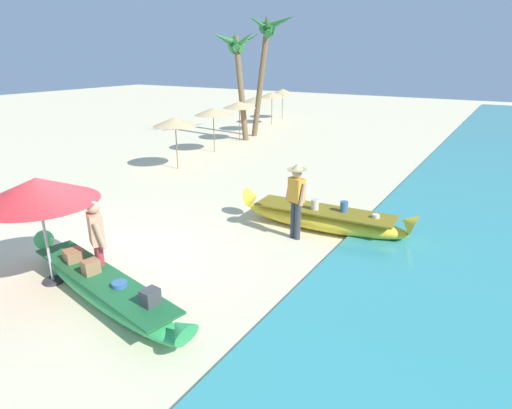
% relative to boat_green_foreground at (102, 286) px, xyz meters
% --- Properties ---
extents(ground_plane, '(80.00, 80.00, 0.00)m').
position_rel_boat_green_foreground_xyz_m(ground_plane, '(-1.03, 0.94, -0.25)').
color(ground_plane, beige).
extents(boat_green_foreground, '(4.83, 1.60, 0.70)m').
position_rel_boat_green_foreground_xyz_m(boat_green_foreground, '(0.00, 0.00, 0.00)').
color(boat_green_foreground, '#38B760').
rests_on(boat_green_foreground, ground).
extents(boat_yellow_midground, '(4.35, 1.05, 0.84)m').
position_rel_boat_green_foreground_xyz_m(boat_yellow_midground, '(2.03, 4.92, 0.04)').
color(boat_yellow_midground, yellow).
rests_on(boat_yellow_midground, ground).
extents(person_vendor_hatted, '(0.58, 0.44, 1.77)m').
position_rel_boat_green_foreground_xyz_m(person_vendor_hatted, '(1.68, 4.12, 0.78)').
color(person_vendor_hatted, '#333842').
rests_on(person_vendor_hatted, ground).
extents(person_tourist_customer, '(0.58, 0.44, 1.63)m').
position_rel_boat_green_foreground_xyz_m(person_tourist_customer, '(-0.42, 0.35, 0.67)').
color(person_tourist_customer, '#B2383D').
rests_on(person_tourist_customer, ground).
extents(patio_umbrella_large, '(2.05, 2.05, 2.03)m').
position_rel_boat_green_foreground_xyz_m(patio_umbrella_large, '(-1.27, -0.09, 1.56)').
color(patio_umbrella_large, '#B7B7BC').
rests_on(patio_umbrella_large, ground).
extents(parasol_row_0, '(1.60, 1.60, 1.91)m').
position_rel_boat_green_foreground_xyz_m(parasol_row_0, '(-4.91, 7.62, 1.50)').
color(parasol_row_0, '#8E6B47').
rests_on(parasol_row_0, ground).
extents(parasol_row_1, '(1.60, 1.60, 1.91)m').
position_rel_boat_green_foreground_xyz_m(parasol_row_1, '(-5.46, 10.66, 1.50)').
color(parasol_row_1, '#8E6B47').
rests_on(parasol_row_1, ground).
extents(parasol_row_2, '(1.60, 1.60, 1.91)m').
position_rel_boat_green_foreground_xyz_m(parasol_row_2, '(-5.93, 13.39, 1.50)').
color(parasol_row_2, '#8E6B47').
rests_on(parasol_row_2, ground).
extents(parasol_row_3, '(1.60, 1.60, 1.91)m').
position_rel_boat_green_foreground_xyz_m(parasol_row_3, '(-6.60, 16.15, 1.50)').
color(parasol_row_3, '#8E6B47').
rests_on(parasol_row_3, ground).
extents(parasol_row_4, '(1.60, 1.60, 1.91)m').
position_rel_boat_green_foreground_xyz_m(parasol_row_4, '(-7.20, 18.86, 1.50)').
color(parasol_row_4, '#8E6B47').
rests_on(parasol_row_4, ground).
extents(parasol_row_5, '(1.60, 1.60, 1.91)m').
position_rel_boat_green_foreground_xyz_m(parasol_row_5, '(-7.78, 21.33, 1.50)').
color(parasol_row_5, '#8E6B47').
rests_on(parasol_row_5, ground).
extents(palm_tree_tall_inland, '(2.58, 2.39, 5.16)m').
position_rel_boat_green_foreground_xyz_m(palm_tree_tall_inland, '(-6.31, 13.76, 3.87)').
color(palm_tree_tall_inland, brown).
rests_on(palm_tree_tall_inland, ground).
extents(palm_tree_leaning_seaward, '(2.63, 2.51, 5.91)m').
position_rel_boat_green_foreground_xyz_m(palm_tree_leaning_seaward, '(-5.35, 15.00, 4.47)').
color(palm_tree_leaning_seaward, brown).
rests_on(palm_tree_leaning_seaward, ground).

